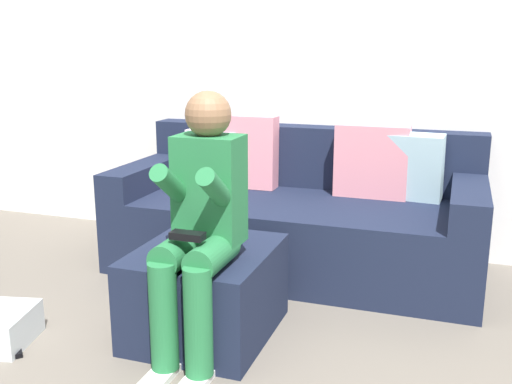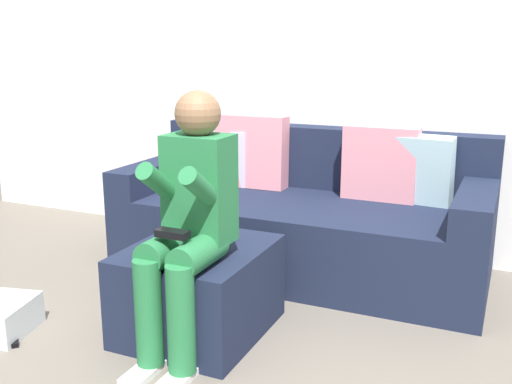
{
  "view_description": "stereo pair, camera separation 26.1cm",
  "coord_description": "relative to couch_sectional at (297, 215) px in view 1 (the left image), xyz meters",
  "views": [
    {
      "loc": [
        1.0,
        -1.64,
        1.33
      ],
      "look_at": [
        0.02,
        1.2,
        0.59
      ],
      "focal_mm": 41.38,
      "sensor_mm": 36.0,
      "label": 1
    },
    {
      "loc": [
        1.24,
        -1.55,
        1.33
      ],
      "look_at": [
        0.02,
        1.2,
        0.59
      ],
      "focal_mm": 41.38,
      "sensor_mm": 36.0,
      "label": 2
    }
  ],
  "objects": [
    {
      "name": "wall_back",
      "position": [
        -0.1,
        0.46,
        0.9
      ],
      "size": [
        5.78,
        0.1,
        2.45
      ],
      "primitive_type": "cube",
      "color": "white",
      "rests_on": "ground_plane"
    },
    {
      "name": "couch_sectional",
      "position": [
        0.0,
        0.0,
        0.0
      ],
      "size": [
        2.17,
        0.95,
        0.91
      ],
      "color": "#192138",
      "rests_on": "ground_plane"
    },
    {
      "name": "ottoman",
      "position": [
        -0.16,
        -1.03,
        -0.11
      ],
      "size": [
        0.6,
        0.69,
        0.42
      ],
      "primitive_type": "cube",
      "color": "#192138",
      "rests_on": "ground_plane"
    },
    {
      "name": "person_seated",
      "position": [
        -0.1,
        -1.22,
        0.3
      ],
      "size": [
        0.29,
        0.57,
        1.15
      ],
      "color": "#26723F",
      "rests_on": "ground_plane"
    },
    {
      "name": "remote_by_storage_bin",
      "position": [
        -0.9,
        -1.48,
        -0.31
      ],
      "size": [
        0.14,
        0.14,
        0.02
      ],
      "primitive_type": "cube",
      "rotation": [
        0.0,
        0.0,
        -0.79
      ],
      "color": "black",
      "rests_on": "ground_plane"
    }
  ]
}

